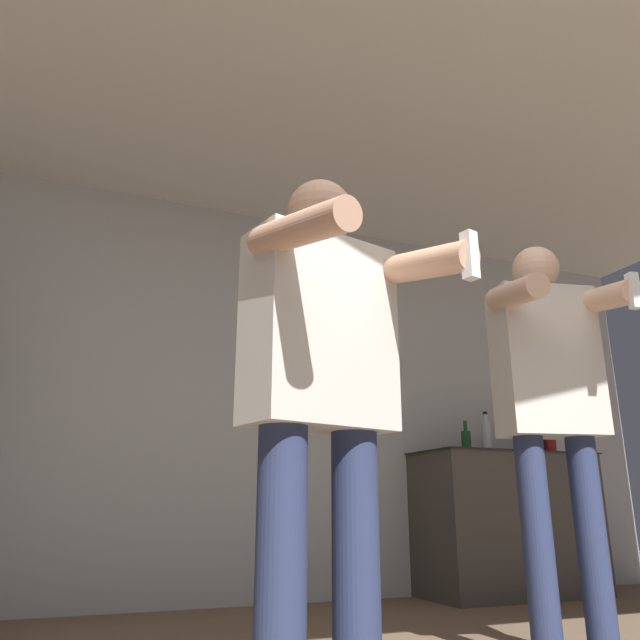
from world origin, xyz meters
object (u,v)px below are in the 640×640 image
bottle_amber_bourbon (466,440)px  bottle_green_wine (538,436)px  bottle_tall_gin (549,440)px  person_woman_foreground (323,378)px  person_man_side (551,391)px  bottle_short_whiskey (487,436)px

bottle_amber_bourbon → bottle_green_wine: (0.63, 0.00, 0.05)m
bottle_tall_gin → bottle_amber_bourbon: bearing=180.0°
bottle_amber_bourbon → person_woman_foreground: 2.75m
bottle_amber_bourbon → bottle_green_wine: size_ratio=0.72×
bottle_green_wine → person_man_side: size_ratio=0.20×
bottle_tall_gin → bottle_short_whiskey: bearing=180.0°
bottle_tall_gin → bottle_short_whiskey: (-0.55, 0.00, 0.01)m
bottle_short_whiskey → bottle_green_wine: bearing=-0.0°
bottle_green_wine → person_man_side: person_man_side is taller
bottle_tall_gin → person_woman_foreground: 3.30m
bottle_short_whiskey → person_man_side: 1.91m
person_woman_foreground → bottle_green_wine: bearing=38.3°
bottle_tall_gin → bottle_short_whiskey: size_ratio=1.06×
person_man_side → bottle_tall_gin: bearing=48.5°
bottle_green_wine → person_man_side: (-1.38, -1.67, -0.05)m
person_woman_foreground → person_man_side: 1.19m
person_man_side → bottle_amber_bourbon: bearing=65.8°
bottle_green_wine → bottle_short_whiskey: bottle_green_wine is taller
bottle_tall_gin → person_man_side: size_ratio=0.19×
person_woman_foreground → bottle_short_whiskey: bearing=44.0°
bottle_green_wine → bottle_tall_gin: bottle_green_wine is taller
person_woman_foreground → person_man_side: bearing=15.8°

